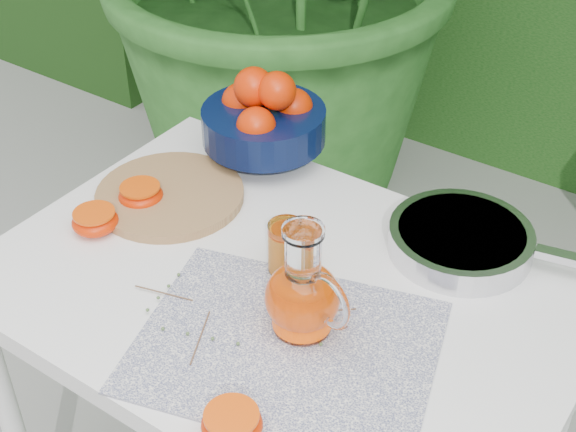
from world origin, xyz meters
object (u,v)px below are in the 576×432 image
Objects in this scene: white_table at (282,318)px; fruit_bowl at (264,117)px; juice_pitcher at (303,295)px; saute_pan at (463,240)px; cutting_board at (170,195)px.

white_table is 3.00× the size of fruit_bowl.
juice_pitcher is 0.42× the size of saute_pan.
juice_pitcher reaches higher than white_table.
saute_pan is at bearing -7.11° from fruit_bowl.
juice_pitcher is at bearing -47.37° from fruit_bowl.
fruit_bowl reaches higher than saute_pan.
cutting_board is at bearing 160.07° from juice_pitcher.
white_table is 0.35m from saute_pan.
juice_pitcher is (0.09, -0.07, 0.15)m from white_table.
cutting_board is 0.56m from saute_pan.
fruit_bowl reaches higher than cutting_board.
fruit_bowl is (0.06, 0.23, 0.08)m from cutting_board.
white_table is 3.46× the size of cutting_board.
juice_pitcher is at bearing -110.98° from saute_pan.
saute_pan is at bearing 69.02° from juice_pitcher.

